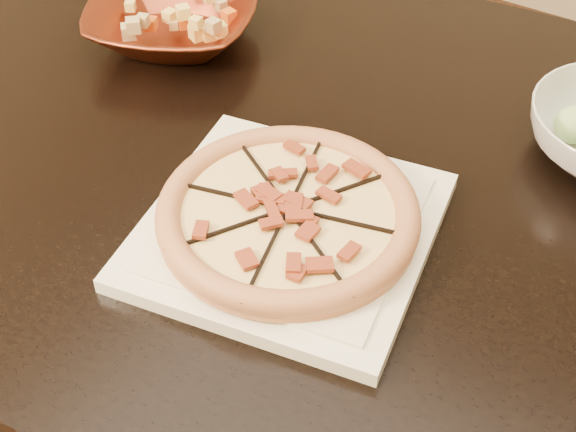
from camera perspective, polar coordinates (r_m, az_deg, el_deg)
name	(u,v)px	position (r m, az deg, el deg)	size (l,w,h in m)	color
dining_table	(263,197)	(1.05, -1.76, 1.34)	(1.49, 1.03, 0.75)	black
plate	(288,229)	(0.85, 0.00, -0.94)	(0.34, 0.34, 0.02)	silver
pizza	(288,213)	(0.84, 0.00, 0.20)	(0.28, 0.28, 0.03)	#D18551
bronze_bowl	(173,21)	(1.17, -8.16, 13.56)	(0.23, 0.23, 0.06)	maroon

